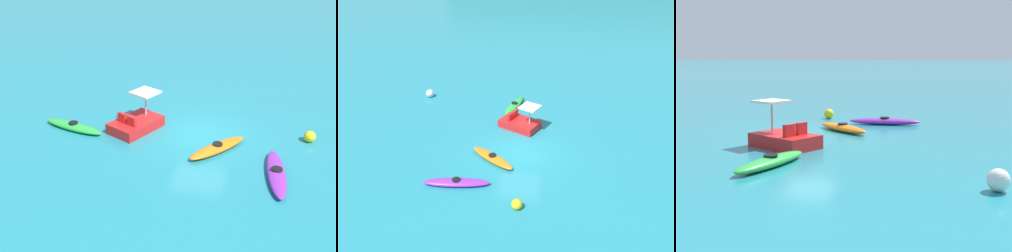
{
  "view_description": "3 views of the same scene",
  "coord_description": "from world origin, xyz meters",
  "views": [
    {
      "loc": [
        -17.23,
        -3.06,
        9.03
      ],
      "look_at": [
        -0.47,
        1.4,
        0.42
      ],
      "focal_mm": 45.99,
      "sensor_mm": 36.0,
      "label": 1
    },
    {
      "loc": [
        2.15,
        -18.8,
        12.28
      ],
      "look_at": [
        -1.17,
        2.25,
        0.42
      ],
      "focal_mm": 41.89,
      "sensor_mm": 36.0,
      "label": 2
    },
    {
      "loc": [
        -6.9,
        17.95,
        3.31
      ],
      "look_at": [
        -2.4,
        2.24,
        0.77
      ],
      "focal_mm": 48.68,
      "sensor_mm": 36.0,
      "label": 3
    }
  ],
  "objects": [
    {
      "name": "buoy_yellow",
      "position": [
        0.45,
        -4.78,
        0.26
      ],
      "size": [
        0.51,
        0.51,
        0.51
      ],
      "primitive_type": "sphere",
      "color": "yellow",
      "rests_on": "ground_plane"
    },
    {
      "name": "kayak_orange",
      "position": [
        -1.42,
        -1.01,
        0.16
      ],
      "size": [
        2.86,
        2.37,
        0.37
      ],
      "color": "orange",
      "rests_on": "ground_plane"
    },
    {
      "name": "kayak_purple",
      "position": [
        -2.8,
        -3.49,
        0.16
      ],
      "size": [
        3.46,
        1.12,
        0.37
      ],
      "color": "purple",
      "rests_on": "ground_plane"
    },
    {
      "name": "ground_plane",
      "position": [
        0.0,
        0.0,
        0.0
      ],
      "size": [
        600.0,
        600.0,
        0.0
      ],
      "primitive_type": "plane",
      "color": "teal"
    },
    {
      "name": "kayak_green",
      "position": [
        -1.11,
        5.75,
        0.16
      ],
      "size": [
        1.38,
        3.2,
        0.37
      ],
      "color": "green",
      "rests_on": "ground_plane"
    },
    {
      "name": "pedal_boat_red",
      "position": [
        -0.36,
        2.95,
        0.34
      ],
      "size": [
        2.81,
        2.37,
        1.68
      ],
      "color": "red",
      "rests_on": "ground_plane"
    }
  ]
}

